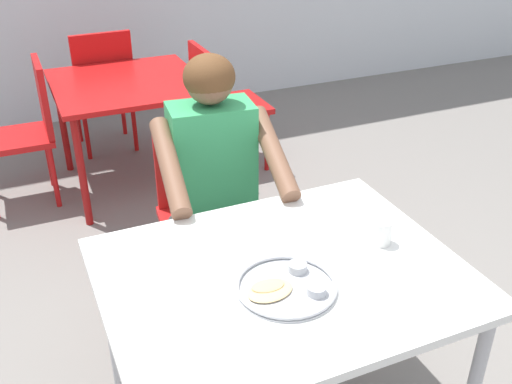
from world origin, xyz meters
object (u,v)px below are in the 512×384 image
table_foreground (282,290)px  thali_tray (287,286)px  chair_red_left (27,126)px  diner_foreground (218,179)px  table_background_red (128,93)px  chair_red_right (220,99)px  drinking_cup (382,231)px  chair_red_far (103,83)px  chair_foreground (207,202)px

table_foreground → thali_tray: bearing=-109.0°
thali_tray → chair_red_left: (-0.58, 2.29, -0.26)m
diner_foreground → table_foreground: bearing=-93.4°
table_foreground → table_background_red: table_foreground is taller
diner_foreground → table_background_red: size_ratio=1.35×
diner_foreground → chair_red_right: diner_foreground is taller
thali_tray → chair_red_right: size_ratio=0.36×
table_foreground → diner_foreground: diner_foreground is taller
table_foreground → drinking_cup: drinking_cup is taller
chair_red_left → diner_foreground: bearing=-66.7°
table_foreground → chair_red_far: chair_red_far is taller
thali_tray → table_background_red: (0.03, 2.24, -0.13)m
table_foreground → chair_red_far: size_ratio=1.25×
thali_tray → diner_foreground: bearing=84.8°
table_foreground → chair_foreground: chair_foreground is taller
chair_foreground → chair_red_left: chair_red_left is taller
drinking_cup → chair_red_far: chair_red_far is taller
table_foreground → table_background_red: 2.16m
thali_tray → table_background_red: bearing=89.3°
chair_red_far → thali_tray: bearing=-89.4°
drinking_cup → chair_red_right: bearing=83.8°
table_background_red → chair_red_right: size_ratio=1.06×
table_foreground → diner_foreground: 0.69m
chair_red_right → chair_red_far: 0.88m
thali_tray → chair_red_right: bearing=74.4°
thali_tray → chair_red_left: size_ratio=0.35×
chair_red_right → diner_foreground: bearing=-110.7°
chair_red_right → chair_red_far: size_ratio=0.96×
table_foreground → chair_red_right: 2.26m
table_background_red → chair_red_far: (-0.06, 0.60, -0.11)m
thali_tray → drinking_cup: 0.41m
chair_foreground → table_foreground: bearing=-93.8°
chair_foreground → chair_red_right: 1.38m
thali_tray → chair_red_far: bearing=90.6°
thali_tray → chair_foreground: 1.02m
table_foreground → thali_tray: size_ratio=3.66×
chair_red_left → chair_red_far: (0.55, 0.55, 0.02)m
drinking_cup → chair_red_right: size_ratio=0.10×
chair_red_right → thali_tray: bearing=-105.6°
drinking_cup → chair_red_left: bearing=114.0°
table_foreground → thali_tray: thali_tray is taller
drinking_cup → chair_foreground: chair_foreground is taller
drinking_cup → table_background_red: bearing=99.7°
thali_tray → chair_red_far: 2.85m
chair_red_left → chair_red_right: chair_red_left is taller
drinking_cup → chair_red_far: 2.79m
chair_red_left → chair_red_right: 1.21m
chair_foreground → table_background_red: (-0.06, 1.25, 0.12)m
chair_red_far → chair_red_right: bearing=-41.6°
table_foreground → chair_red_left: size_ratio=1.27×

